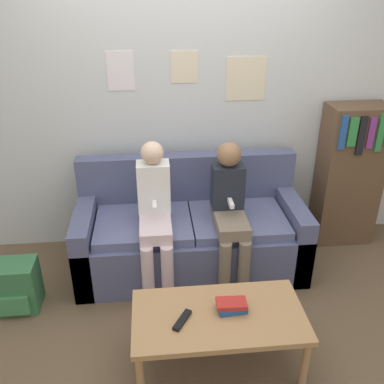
{
  "coord_description": "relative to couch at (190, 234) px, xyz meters",
  "views": [
    {
      "loc": [
        -0.28,
        -2.43,
        2.17
      ],
      "look_at": [
        0.0,
        0.37,
        0.74
      ],
      "focal_mm": 40.0,
      "sensor_mm": 36.0,
      "label": 1
    }
  ],
  "objects": [
    {
      "name": "person_left",
      "position": [
        -0.28,
        -0.19,
        0.33
      ],
      "size": [
        0.24,
        0.54,
        1.12
      ],
      "color": "silver",
      "rests_on": "ground_plane"
    },
    {
      "name": "backpack",
      "position": [
        -1.29,
        -0.39,
        -0.11
      ],
      "size": [
        0.31,
        0.27,
        0.37
      ],
      "color": "#336B42",
      "rests_on": "ground_plane"
    },
    {
      "name": "ground_plane",
      "position": [
        0.0,
        -0.51,
        -0.29
      ],
      "size": [
        10.0,
        10.0,
        0.0
      ],
      "primitive_type": "plane",
      "color": "brown"
    },
    {
      "name": "person_right",
      "position": [
        0.28,
        -0.19,
        0.33
      ],
      "size": [
        0.24,
        0.54,
        1.09
      ],
      "color": "#756656",
      "rests_on": "ground_plane"
    },
    {
      "name": "bookshelf",
      "position": [
        1.41,
        0.27,
        0.33
      ],
      "size": [
        0.5,
        0.32,
        1.24
      ],
      "color": "brown",
      "rests_on": "ground_plane"
    },
    {
      "name": "wall_back",
      "position": [
        0.0,
        0.48,
        1.01
      ],
      "size": [
        8.0,
        0.06,
        2.6
      ],
      "color": "silver",
      "rests_on": "ground_plane"
    },
    {
      "name": "coffee_table",
      "position": [
        0.07,
        -1.04,
        0.06
      ],
      "size": [
        1.02,
        0.54,
        0.39
      ],
      "color": "#AD7F51",
      "rests_on": "ground_plane"
    },
    {
      "name": "tv_remote",
      "position": [
        -0.15,
        -1.08,
        0.11
      ],
      "size": [
        0.12,
        0.17,
        0.02
      ],
      "rotation": [
        0.0,
        0.0,
        -0.55
      ],
      "color": "black",
      "rests_on": "coffee_table"
    },
    {
      "name": "book_stack",
      "position": [
        0.15,
        -1.02,
        0.13
      ],
      "size": [
        0.18,
        0.13,
        0.06
      ],
      "color": "#23519E",
      "rests_on": "coffee_table"
    },
    {
      "name": "couch",
      "position": [
        0.0,
        0.0,
        0.0
      ],
      "size": [
        1.78,
        0.77,
        0.87
      ],
      "color": "#4C5175",
      "rests_on": "ground_plane"
    }
  ]
}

